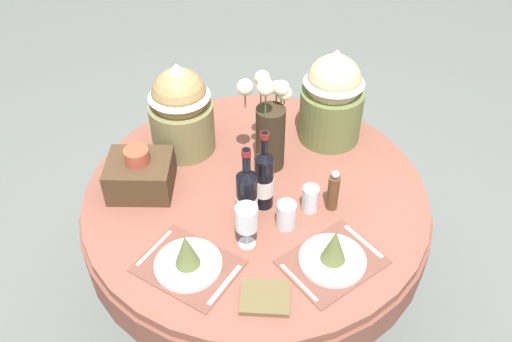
{
  "coord_description": "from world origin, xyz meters",
  "views": [
    {
      "loc": [
        0.03,
        -1.62,
        2.34
      ],
      "look_at": [
        0.0,
        0.03,
        0.86
      ],
      "focal_mm": 39.09,
      "sensor_mm": 36.0,
      "label": 1
    }
  ],
  "objects_px": {
    "wine_bottle_left": "(247,196)",
    "pepper_mill": "(333,191)",
    "wine_bottle_centre": "(264,179)",
    "place_setting_right": "(333,254)",
    "wine_glass_left": "(247,219)",
    "tumbler_near_right": "(310,199)",
    "woven_basket_side_left": "(140,174)",
    "tumbler_near_left": "(286,215)",
    "book_on_table": "(265,297)",
    "place_setting_left": "(187,258)",
    "gift_tub_back_left": "(180,105)",
    "flower_vase": "(270,124)",
    "dining_table": "(256,212)",
    "gift_tub_back_right": "(333,93)"
  },
  "relations": [
    {
      "from": "book_on_table",
      "to": "place_setting_left",
      "type": "bearing_deg",
      "value": 156.66
    },
    {
      "from": "tumbler_near_left",
      "to": "gift_tub_back_right",
      "type": "relative_size",
      "value": 0.25
    },
    {
      "from": "place_setting_right",
      "to": "pepper_mill",
      "type": "distance_m",
      "value": 0.28
    },
    {
      "from": "wine_bottle_left",
      "to": "pepper_mill",
      "type": "relative_size",
      "value": 1.88
    },
    {
      "from": "flower_vase",
      "to": "woven_basket_side_left",
      "type": "distance_m",
      "value": 0.56
    },
    {
      "from": "flower_vase",
      "to": "wine_bottle_centre",
      "type": "distance_m",
      "value": 0.26
    },
    {
      "from": "wine_bottle_left",
      "to": "flower_vase",
      "type": "bearing_deg",
      "value": 76.39
    },
    {
      "from": "place_setting_right",
      "to": "wine_glass_left",
      "type": "height_order",
      "value": "wine_glass_left"
    },
    {
      "from": "tumbler_near_left",
      "to": "gift_tub_back_left",
      "type": "distance_m",
      "value": 0.66
    },
    {
      "from": "wine_bottle_centre",
      "to": "book_on_table",
      "type": "relative_size",
      "value": 2.17
    },
    {
      "from": "place_setting_right",
      "to": "wine_bottle_centre",
      "type": "bearing_deg",
      "value": 130.54
    },
    {
      "from": "wine_glass_left",
      "to": "woven_basket_side_left",
      "type": "xyz_separation_m",
      "value": [
        -0.43,
        0.29,
        -0.05
      ]
    },
    {
      "from": "flower_vase",
      "to": "wine_bottle_centre",
      "type": "bearing_deg",
      "value": -94.68
    },
    {
      "from": "wine_glass_left",
      "to": "tumbler_near_right",
      "type": "bearing_deg",
      "value": 37.24
    },
    {
      "from": "wine_bottle_centre",
      "to": "tumbler_near_left",
      "type": "bearing_deg",
      "value": -53.09
    },
    {
      "from": "place_setting_left",
      "to": "tumbler_near_right",
      "type": "xyz_separation_m",
      "value": [
        0.44,
        0.29,
        0.01
      ]
    },
    {
      "from": "wine_bottle_left",
      "to": "wine_bottle_centre",
      "type": "bearing_deg",
      "value": 56.2
    },
    {
      "from": "tumbler_near_right",
      "to": "gift_tub_back_right",
      "type": "bearing_deg",
      "value": 76.63
    },
    {
      "from": "place_setting_right",
      "to": "book_on_table",
      "type": "bearing_deg",
      "value": -145.99
    },
    {
      "from": "wine_glass_left",
      "to": "tumbler_near_left",
      "type": "distance_m",
      "value": 0.19
    },
    {
      "from": "pepper_mill",
      "to": "dining_table",
      "type": "bearing_deg",
      "value": 164.36
    },
    {
      "from": "gift_tub_back_left",
      "to": "place_setting_left",
      "type": "bearing_deg",
      "value": -82.52
    },
    {
      "from": "woven_basket_side_left",
      "to": "place_setting_left",
      "type": "bearing_deg",
      "value": -60.04
    },
    {
      "from": "pepper_mill",
      "to": "book_on_table",
      "type": "xyz_separation_m",
      "value": [
        -0.26,
        -0.44,
        -0.08
      ]
    },
    {
      "from": "wine_bottle_left",
      "to": "gift_tub_back_right",
      "type": "distance_m",
      "value": 0.65
    },
    {
      "from": "dining_table",
      "to": "gift_tub_back_left",
      "type": "relative_size",
      "value": 3.37
    },
    {
      "from": "woven_basket_side_left",
      "to": "gift_tub_back_left",
      "type": "bearing_deg",
      "value": 62.62
    },
    {
      "from": "gift_tub_back_left",
      "to": "woven_basket_side_left",
      "type": "height_order",
      "value": "gift_tub_back_left"
    },
    {
      "from": "pepper_mill",
      "to": "wine_glass_left",
      "type": "bearing_deg",
      "value": -149.28
    },
    {
      "from": "place_setting_left",
      "to": "book_on_table",
      "type": "distance_m",
      "value": 0.3
    },
    {
      "from": "wine_bottle_centre",
      "to": "book_on_table",
      "type": "distance_m",
      "value": 0.47
    },
    {
      "from": "place_setting_left",
      "to": "flower_vase",
      "type": "distance_m",
      "value": 0.65
    },
    {
      "from": "place_setting_right",
      "to": "flower_vase",
      "type": "relative_size",
      "value": 0.94
    },
    {
      "from": "tumbler_near_right",
      "to": "gift_tub_back_right",
      "type": "relative_size",
      "value": 0.25
    },
    {
      "from": "flower_vase",
      "to": "gift_tub_back_right",
      "type": "xyz_separation_m",
      "value": [
        0.27,
        0.19,
        0.02
      ]
    },
    {
      "from": "dining_table",
      "to": "tumbler_near_right",
      "type": "distance_m",
      "value": 0.29
    },
    {
      "from": "dining_table",
      "to": "wine_bottle_left",
      "type": "distance_m",
      "value": 0.3
    },
    {
      "from": "pepper_mill",
      "to": "book_on_table",
      "type": "bearing_deg",
      "value": -120.65
    },
    {
      "from": "tumbler_near_left",
      "to": "woven_basket_side_left",
      "type": "distance_m",
      "value": 0.61
    },
    {
      "from": "wine_glass_left",
      "to": "tumbler_near_left",
      "type": "bearing_deg",
      "value": 32.85
    },
    {
      "from": "place_setting_left",
      "to": "gift_tub_back_right",
      "type": "xyz_separation_m",
      "value": [
        0.55,
        0.76,
        0.19
      ]
    },
    {
      "from": "gift_tub_back_left",
      "to": "woven_basket_side_left",
      "type": "distance_m",
      "value": 0.34
    },
    {
      "from": "tumbler_near_right",
      "to": "gift_tub_back_right",
      "type": "distance_m",
      "value": 0.51
    },
    {
      "from": "tumbler_near_right",
      "to": "place_setting_right",
      "type": "bearing_deg",
      "value": -75.87
    },
    {
      "from": "pepper_mill",
      "to": "gift_tub_back_left",
      "type": "height_order",
      "value": "gift_tub_back_left"
    },
    {
      "from": "wine_glass_left",
      "to": "tumbler_near_right",
      "type": "height_order",
      "value": "wine_glass_left"
    },
    {
      "from": "book_on_table",
      "to": "wine_bottle_left",
      "type": "bearing_deg",
      "value": 103.68
    },
    {
      "from": "book_on_table",
      "to": "gift_tub_back_right",
      "type": "xyz_separation_m",
      "value": [
        0.28,
        0.89,
        0.22
      ]
    },
    {
      "from": "wine_bottle_left",
      "to": "book_on_table",
      "type": "relative_size",
      "value": 2.16
    },
    {
      "from": "wine_bottle_centre",
      "to": "pepper_mill",
      "type": "bearing_deg",
      "value": -2.62
    }
  ]
}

